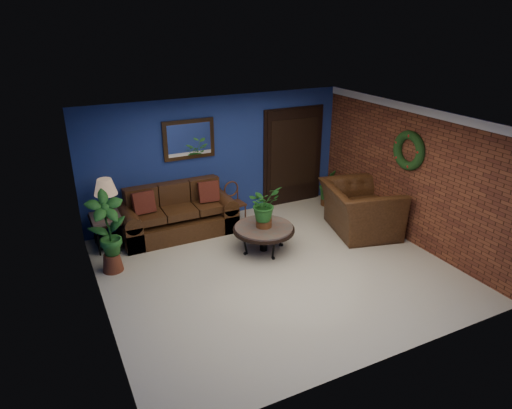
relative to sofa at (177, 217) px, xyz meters
name	(u,v)px	position (x,y,z in m)	size (l,w,h in m)	color
floor	(276,269)	(1.05, -2.08, -0.32)	(5.50, 5.50, 0.00)	beige
wall_back	(218,158)	(1.05, 0.42, 0.93)	(5.50, 0.04, 2.50)	navy
wall_left	(95,234)	(-1.70, -2.08, 0.93)	(0.04, 5.00, 2.50)	navy
wall_right_brick	(410,175)	(3.80, -2.08, 0.93)	(0.04, 5.00, 2.50)	brown
ceiling	(279,121)	(1.05, -2.08, 2.18)	(5.50, 5.00, 0.02)	silver
crown_molding	(418,110)	(3.77, -2.08, 2.11)	(0.03, 5.00, 0.14)	white
wall_mirror	(189,139)	(0.45, 0.38, 1.40)	(1.02, 0.06, 0.77)	#432C16
closet_door	(293,157)	(2.80, 0.39, 0.73)	(1.44, 0.06, 2.18)	black
wreath	(409,151)	(3.74, -2.03, 1.38)	(0.72, 0.72, 0.16)	black
sofa	(177,217)	(0.00, 0.00, 0.00)	(2.16, 0.93, 0.97)	#4D2B16
coffee_table	(264,229)	(1.17, -1.39, 0.09)	(1.10, 1.10, 0.47)	#534E49
end_table	(110,223)	(-1.25, -0.03, 0.15)	(0.67, 0.67, 0.61)	#534E49
table_lamp	(106,193)	(-1.25, -0.03, 0.73)	(0.40, 0.40, 0.67)	#432C16
side_chair	(234,199)	(1.21, 0.03, 0.15)	(0.39, 0.39, 0.83)	#522D17
armchair	(360,209)	(3.20, -1.51, 0.15)	(1.45, 1.26, 0.94)	#4D2B16
coffee_plant	(264,205)	(1.17, -1.39, 0.57)	(0.67, 0.62, 0.75)	brown
floor_plant	(328,187)	(3.40, -0.13, 0.11)	(0.39, 0.32, 0.82)	brown
tall_plant	(108,230)	(-1.40, -0.92, 0.43)	(0.64, 0.46, 1.40)	brown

